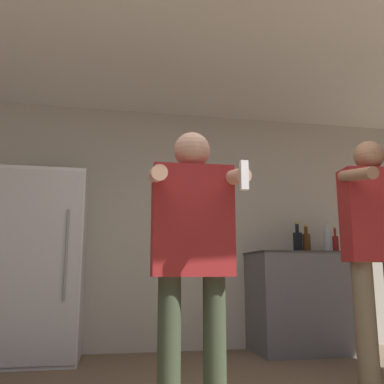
{
  "coord_description": "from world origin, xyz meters",
  "views": [
    {
      "loc": [
        -0.56,
        -1.53,
        0.78
      ],
      "look_at": [
        -0.14,
        0.66,
        1.21
      ],
      "focal_mm": 40.0,
      "sensor_mm": 36.0,
      "label": 1
    }
  ],
  "objects_px": {
    "bottle_red_label": "(336,243)",
    "bottle_amber_bourbon": "(307,241)",
    "person_woman_foreground": "(192,246)",
    "refrigerator": "(43,265)",
    "person_man_side": "(377,243)",
    "bottle_tall_gin": "(328,240)",
    "bottle_short_whiskey": "(344,243)",
    "bottle_brown_liquor": "(298,241)"
  },
  "relations": [
    {
      "from": "bottle_tall_gin",
      "to": "bottle_amber_bourbon",
      "type": "height_order",
      "value": "bottle_tall_gin"
    },
    {
      "from": "person_woman_foreground",
      "to": "bottle_brown_liquor",
      "type": "bearing_deg",
      "value": 53.1
    },
    {
      "from": "bottle_red_label",
      "to": "bottle_amber_bourbon",
      "type": "bearing_deg",
      "value": 180.0
    },
    {
      "from": "refrigerator",
      "to": "bottle_amber_bourbon",
      "type": "xyz_separation_m",
      "value": [
        2.64,
        0.01,
        0.25
      ]
    },
    {
      "from": "refrigerator",
      "to": "bottle_tall_gin",
      "type": "xyz_separation_m",
      "value": [
        2.89,
        0.01,
        0.27
      ]
    },
    {
      "from": "person_woman_foreground",
      "to": "person_man_side",
      "type": "bearing_deg",
      "value": 18.19
    },
    {
      "from": "bottle_amber_bourbon",
      "to": "person_woman_foreground",
      "type": "height_order",
      "value": "person_woman_foreground"
    },
    {
      "from": "person_man_side",
      "to": "bottle_amber_bourbon",
      "type": "bearing_deg",
      "value": 80.89
    },
    {
      "from": "bottle_amber_bourbon",
      "to": "person_man_side",
      "type": "relative_size",
      "value": 0.17
    },
    {
      "from": "bottle_red_label",
      "to": "bottle_amber_bourbon",
      "type": "height_order",
      "value": "bottle_amber_bourbon"
    },
    {
      "from": "refrigerator",
      "to": "bottle_short_whiskey",
      "type": "distance_m",
      "value": 3.08
    },
    {
      "from": "bottle_tall_gin",
      "to": "bottle_red_label",
      "type": "distance_m",
      "value": 0.09
    },
    {
      "from": "bottle_tall_gin",
      "to": "person_woman_foreground",
      "type": "bearing_deg",
      "value": -132.6
    },
    {
      "from": "person_man_side",
      "to": "bottle_red_label",
      "type": "bearing_deg",
      "value": 69.64
    },
    {
      "from": "refrigerator",
      "to": "person_woman_foreground",
      "type": "distance_m",
      "value": 2.26
    },
    {
      "from": "person_woman_foreground",
      "to": "bottle_short_whiskey",
      "type": "bearing_deg",
      "value": 44.66
    },
    {
      "from": "refrigerator",
      "to": "person_man_side",
      "type": "height_order",
      "value": "refrigerator"
    },
    {
      "from": "refrigerator",
      "to": "bottle_red_label",
      "type": "bearing_deg",
      "value": 0.23
    },
    {
      "from": "bottle_amber_bourbon",
      "to": "bottle_red_label",
      "type": "bearing_deg",
      "value": -0.0
    },
    {
      "from": "bottle_short_whiskey",
      "to": "bottle_brown_liquor",
      "type": "distance_m",
      "value": 0.53
    },
    {
      "from": "person_man_side",
      "to": "bottle_brown_liquor",
      "type": "bearing_deg",
      "value": 84.46
    },
    {
      "from": "bottle_short_whiskey",
      "to": "bottle_brown_liquor",
      "type": "xyz_separation_m",
      "value": [
        -0.53,
        0.0,
        0.02
      ]
    },
    {
      "from": "refrigerator",
      "to": "bottle_tall_gin",
      "type": "bearing_deg",
      "value": 0.24
    },
    {
      "from": "bottle_red_label",
      "to": "person_woman_foreground",
      "type": "xyz_separation_m",
      "value": [
        -1.96,
        -2.03,
        -0.18
      ]
    },
    {
      "from": "bottle_short_whiskey",
      "to": "person_man_side",
      "type": "height_order",
      "value": "person_man_side"
    },
    {
      "from": "bottle_amber_bourbon",
      "to": "person_man_side",
      "type": "bearing_deg",
      "value": -99.11
    },
    {
      "from": "bottle_short_whiskey",
      "to": "bottle_brown_liquor",
      "type": "relative_size",
      "value": 0.77
    },
    {
      "from": "bottle_red_label",
      "to": "bottle_short_whiskey",
      "type": "relative_size",
      "value": 1.11
    },
    {
      "from": "bottle_red_label",
      "to": "bottle_amber_bourbon",
      "type": "xyz_separation_m",
      "value": [
        -0.33,
        0.0,
        0.01
      ]
    },
    {
      "from": "person_woman_foreground",
      "to": "person_man_side",
      "type": "xyz_separation_m",
      "value": [
        1.37,
        0.45,
        0.06
      ]
    },
    {
      "from": "bottle_red_label",
      "to": "bottle_short_whiskey",
      "type": "distance_m",
      "value": 0.1
    },
    {
      "from": "bottle_amber_bourbon",
      "to": "person_woman_foreground",
      "type": "distance_m",
      "value": 2.6
    },
    {
      "from": "refrigerator",
      "to": "bottle_short_whiskey",
      "type": "xyz_separation_m",
      "value": [
        3.07,
        0.01,
        0.24
      ]
    },
    {
      "from": "bottle_amber_bourbon",
      "to": "refrigerator",
      "type": "bearing_deg",
      "value": -179.74
    },
    {
      "from": "refrigerator",
      "to": "bottle_tall_gin",
      "type": "height_order",
      "value": "refrigerator"
    },
    {
      "from": "refrigerator",
      "to": "bottle_red_label",
      "type": "distance_m",
      "value": 2.99
    },
    {
      "from": "refrigerator",
      "to": "bottle_amber_bourbon",
      "type": "height_order",
      "value": "refrigerator"
    },
    {
      "from": "bottle_tall_gin",
      "to": "bottle_short_whiskey",
      "type": "distance_m",
      "value": 0.19
    },
    {
      "from": "bottle_tall_gin",
      "to": "bottle_amber_bourbon",
      "type": "bearing_deg",
      "value": -180.0
    },
    {
      "from": "refrigerator",
      "to": "bottle_red_label",
      "type": "height_order",
      "value": "refrigerator"
    },
    {
      "from": "bottle_tall_gin",
      "to": "bottle_amber_bourbon",
      "type": "relative_size",
      "value": 1.12
    },
    {
      "from": "bottle_short_whiskey",
      "to": "person_woman_foreground",
      "type": "relative_size",
      "value": 0.16
    }
  ]
}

